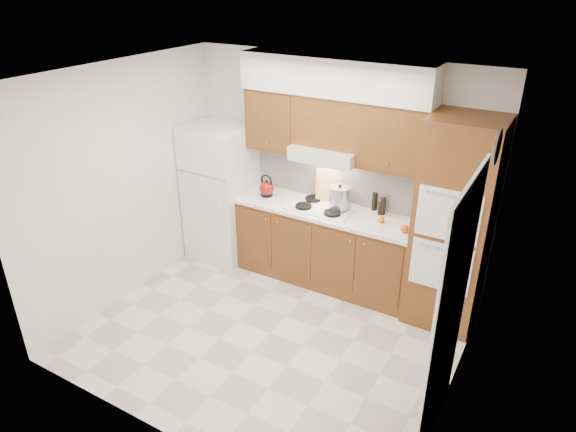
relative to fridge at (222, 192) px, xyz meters
The scene contains 26 objects.
floor 2.00m from the fridge, 39.06° to the right, with size 3.60×3.60×0.00m, color beige.
ceiling 2.51m from the fridge, 39.06° to the right, with size 3.60×3.60×0.00m, color white.
wall_back 1.52m from the fridge, 14.37° to the left, with size 3.60×0.02×2.60m, color white.
wall_left 1.28m from the fridge, 109.11° to the right, with size 0.02×3.00×2.60m, color white.
wall_right 3.43m from the fridge, 19.58° to the right, with size 0.02×3.00×2.60m, color white.
fridge is the anchor object (origin of this frame).
base_cabinets 1.49m from the fridge, ahead, with size 2.11×0.60×0.90m, color brown.
countertop 1.43m from the fridge, ahead, with size 2.13×0.62×0.04m, color white.
backsplash 1.51m from the fridge, 13.56° to the left, with size 2.11×0.03×0.56m, color white.
oven_cabinet 2.86m from the fridge, ahead, with size 0.70×0.65×2.20m, color brown.
upper_cab_left 1.22m from the fridge, 15.78° to the left, with size 0.63×0.33×0.70m, color brown.
upper_cab_right 2.35m from the fridge, ahead, with size 0.73×0.33×0.70m, color brown.
range_hood 1.56m from the fridge, ahead, with size 0.75×0.45×0.15m, color silver.
upper_cab_over_hood 1.75m from the fridge, ahead, with size 0.75×0.33×0.55m, color brown.
soffit 2.11m from the fridge, ahead, with size 2.13×0.36×0.40m, color silver.
cooktop 1.38m from the fridge, ahead, with size 0.74×0.50×0.01m, color white.
doorway 3.53m from the fridge, 25.02° to the right, with size 0.02×0.90×2.10m, color black.
wall_clock 3.49m from the fridge, 10.48° to the right, with size 0.30×0.30×0.02m, color #3F3833.
kettle 0.68m from the fridge, ahead, with size 0.18×0.18×0.18m, color maroon.
cutting_board 1.41m from the fridge, 10.89° to the left, with size 0.30×0.02×0.40m, color tan.
stock_pot 1.59m from the fridge, ahead, with size 0.23×0.23×0.24m, color #B3B2B7.
condiment_a 1.94m from the fridge, ahead, with size 0.06×0.06×0.21m, color black.
condiment_b 2.06m from the fridge, ahead, with size 0.06×0.06×0.20m, color black.
condiment_c 2.03m from the fridge, ahead, with size 0.05×0.05×0.14m, color black.
orange_near 2.39m from the fridge, ahead, with size 0.09×0.09×0.09m, color #E2550B.
orange_far 2.10m from the fridge, ahead, with size 0.08×0.08×0.08m, color orange.
Camera 1 is at (2.28, -3.58, 3.41)m, focal length 32.00 mm.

